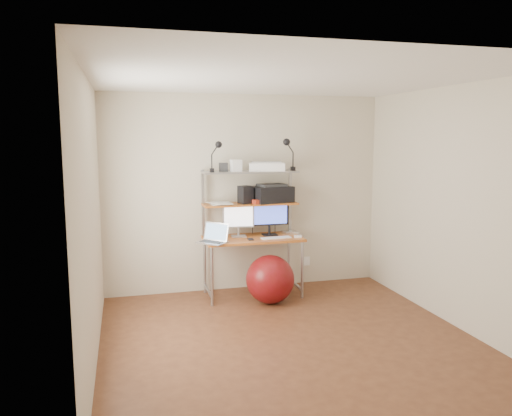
{
  "coord_description": "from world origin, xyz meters",
  "views": [
    {
      "loc": [
        -1.51,
        -4.4,
        1.98
      ],
      "look_at": [
        -0.03,
        1.15,
        1.15
      ],
      "focal_mm": 35.0,
      "sensor_mm": 36.0,
      "label": 1
    }
  ],
  "objects_px": {
    "printer": "(272,194)",
    "exercise_ball": "(270,279)",
    "laptop": "(214,238)",
    "monitor_black": "(269,215)",
    "monitor_silver": "(238,218)"
  },
  "relations": [
    {
      "from": "laptop",
      "to": "exercise_ball",
      "type": "height_order",
      "value": "laptop"
    },
    {
      "from": "monitor_silver",
      "to": "exercise_ball",
      "type": "bearing_deg",
      "value": -51.91
    },
    {
      "from": "printer",
      "to": "monitor_silver",
      "type": "bearing_deg",
      "value": 174.29
    },
    {
      "from": "laptop",
      "to": "exercise_ball",
      "type": "relative_size",
      "value": 0.72
    },
    {
      "from": "exercise_ball",
      "to": "monitor_black",
      "type": "bearing_deg",
      "value": 75.0
    },
    {
      "from": "printer",
      "to": "exercise_ball",
      "type": "height_order",
      "value": "printer"
    },
    {
      "from": "monitor_black",
      "to": "exercise_ball",
      "type": "distance_m",
      "value": 0.83
    },
    {
      "from": "printer",
      "to": "exercise_ball",
      "type": "xyz_separation_m",
      "value": [
        -0.16,
        -0.48,
        -0.97
      ]
    },
    {
      "from": "laptop",
      "to": "printer",
      "type": "xyz_separation_m",
      "value": [
        0.8,
        0.32,
        0.47
      ]
    },
    {
      "from": "monitor_silver",
      "to": "laptop",
      "type": "distance_m",
      "value": 0.48
    },
    {
      "from": "monitor_silver",
      "to": "printer",
      "type": "distance_m",
      "value": 0.53
    },
    {
      "from": "monitor_black",
      "to": "exercise_ball",
      "type": "bearing_deg",
      "value": -104.09
    },
    {
      "from": "monitor_silver",
      "to": "laptop",
      "type": "height_order",
      "value": "monitor_silver"
    },
    {
      "from": "laptop",
      "to": "monitor_black",
      "type": "bearing_deg",
      "value": 63.51
    },
    {
      "from": "monitor_black",
      "to": "printer",
      "type": "relative_size",
      "value": 0.92
    }
  ]
}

